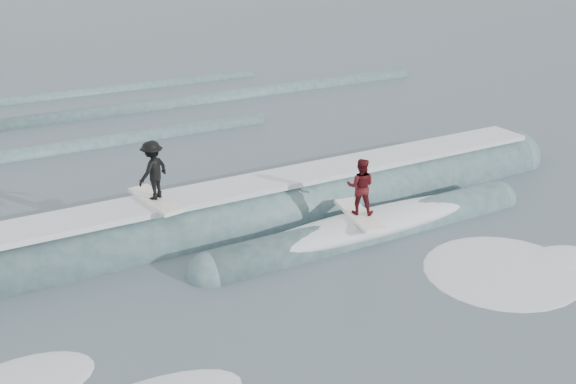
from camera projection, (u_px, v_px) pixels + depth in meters
ground at (393, 314)px, 13.28m from camera, size 160.00×160.00×0.00m
breaking_wave at (289, 218)px, 17.52m from camera, size 20.36×3.83×2.10m
surfer_black at (153, 174)px, 15.58m from camera, size 1.10×2.06×1.57m
surfer_red at (360, 191)px, 16.09m from camera, size 0.90×2.07×1.56m
whitewater at (370, 312)px, 13.34m from camera, size 14.05×3.61×0.10m
far_swells at (102, 118)px, 26.79m from camera, size 32.57×8.65×0.80m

